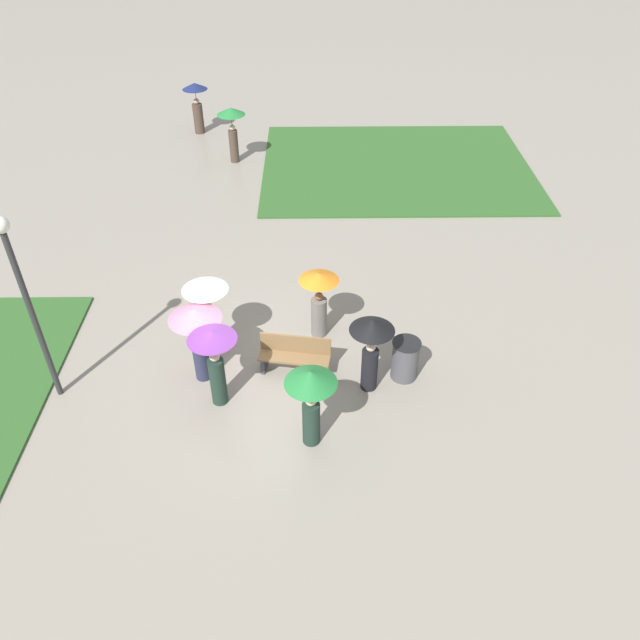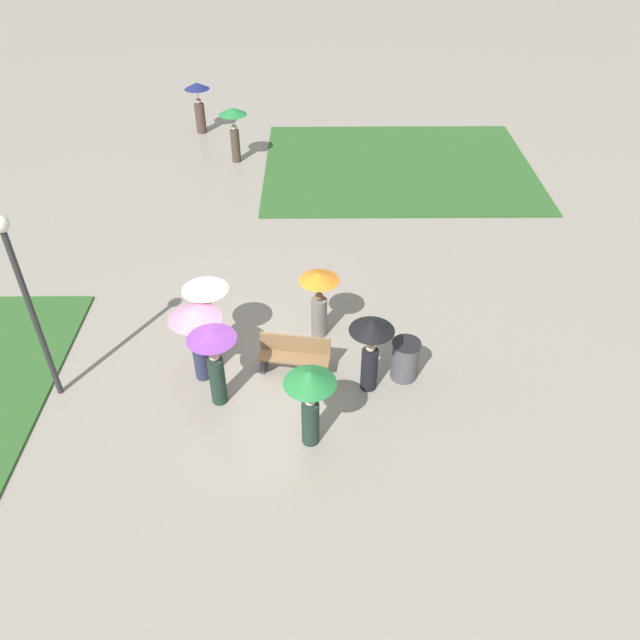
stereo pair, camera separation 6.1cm
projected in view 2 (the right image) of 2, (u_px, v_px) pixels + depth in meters
name	position (u px, v px, depth m)	size (l,w,h in m)	color
ground_plane	(239.00, 372.00, 13.89)	(90.00, 90.00, 0.00)	gray
lawn_patch_far	(398.00, 166.00, 22.32)	(9.48, 7.49, 0.06)	#2D5B26
park_bench	(295.00, 354.00, 13.66)	(1.61, 0.67, 0.90)	brown
lamp_post	(23.00, 287.00, 11.70)	(0.32, 0.32, 4.26)	#2D2D30
trash_bin	(405.00, 360.00, 13.49)	(0.63, 0.63, 0.96)	#4C4C51
crowd_person_white	(207.00, 299.00, 13.58)	(1.01, 1.01, 2.01)	slate
crowd_person_purple	(214.00, 354.00, 12.40)	(0.99, 0.99, 1.89)	#1E3328
crowd_person_pink	(196.00, 327.00, 12.93)	(1.11, 1.11, 1.86)	#282D47
crowd_person_black	(371.00, 341.00, 12.73)	(0.94, 0.94, 1.84)	black
crowd_person_orange	(319.00, 296.00, 14.27)	(0.92, 0.92, 1.74)	slate
crowd_person_green	(310.00, 392.00, 11.51)	(1.00, 1.00, 1.85)	#1E3328
lone_walker_far_path	(198.00, 100.00, 24.12)	(0.96, 0.96, 1.95)	#47382D
lone_walker_mid_plaza	(234.00, 123.00, 21.86)	(0.99, 0.99, 1.97)	#47382D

